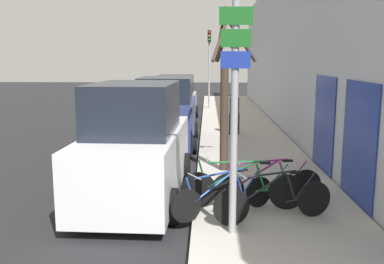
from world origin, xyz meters
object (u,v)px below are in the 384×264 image
(pedestrian_near, at_px, (234,110))
(traffic_light, at_px, (209,57))
(bicycle_0, at_px, (274,200))
(street_tree, at_px, (225,97))
(bicycle_1, at_px, (224,195))
(parked_car_2, at_px, (176,100))
(bicycle_2, at_px, (242,188))
(parked_car_1, at_px, (166,115))
(bicycle_3, at_px, (267,185))
(parked_car_0, at_px, (137,148))
(signpost, at_px, (234,110))

(pedestrian_near, distance_m, traffic_light, 8.75)
(bicycle_0, xyz_separation_m, street_tree, (-0.74, 3.56, 1.47))
(bicycle_1, height_order, parked_car_2, parked_car_2)
(bicycle_2, height_order, parked_car_1, parked_car_1)
(bicycle_1, relative_size, pedestrian_near, 1.17)
(bicycle_1, height_order, traffic_light, traffic_light)
(bicycle_3, height_order, parked_car_1, parked_car_1)
(bicycle_2, distance_m, parked_car_0, 2.43)
(bicycle_2, distance_m, street_tree, 3.27)
(signpost, bearing_deg, bicycle_0, 36.09)
(parked_car_2, xyz_separation_m, traffic_light, (1.56, 4.06, 2.04))
(bicycle_0, distance_m, traffic_light, 17.39)
(parked_car_2, height_order, traffic_light, traffic_light)
(bicycle_1, height_order, bicycle_2, bicycle_2)
(pedestrian_near, xyz_separation_m, street_tree, (-0.56, -5.15, 0.93))
(bicycle_2, distance_m, parked_car_1, 7.00)
(bicycle_2, bearing_deg, parked_car_2, 12.51)
(street_tree, bearing_deg, bicycle_0, -78.30)
(parked_car_0, bearing_deg, street_tree, 47.43)
(signpost, relative_size, street_tree, 0.92)
(bicycle_3, relative_size, parked_car_1, 0.50)
(parked_car_1, bearing_deg, bicycle_3, -68.49)
(bicycle_0, xyz_separation_m, traffic_light, (-1.11, 17.18, 2.50))
(parked_car_0, relative_size, street_tree, 1.16)
(traffic_light, bearing_deg, bicycle_0, -86.31)
(parked_car_1, distance_m, pedestrian_near, 2.79)
(bicycle_1, relative_size, parked_car_1, 0.43)
(bicycle_2, bearing_deg, street_tree, 7.21)
(pedestrian_near, bearing_deg, traffic_light, 78.79)
(bicycle_2, height_order, street_tree, street_tree)
(parked_car_1, bearing_deg, parked_car_2, 90.25)
(signpost, height_order, traffic_light, traffic_light)
(parked_car_2, bearing_deg, bicycle_1, -81.07)
(parked_car_0, height_order, parked_car_1, parked_car_0)
(parked_car_0, relative_size, parked_car_1, 1.08)
(bicycle_0, bearing_deg, parked_car_2, -6.67)
(signpost, height_order, pedestrian_near, signpost)
(bicycle_1, distance_m, bicycle_2, 0.50)
(signpost, distance_m, parked_car_2, 13.85)
(parked_car_0, distance_m, parked_car_2, 11.53)
(bicycle_3, height_order, parked_car_0, parked_car_0)
(parked_car_2, relative_size, pedestrian_near, 2.59)
(bicycle_0, height_order, bicycle_1, bicycle_0)
(bicycle_2, height_order, traffic_light, traffic_light)
(signpost, xyz_separation_m, traffic_light, (-0.35, 17.73, 0.85))
(bicycle_3, xyz_separation_m, pedestrian_near, (-0.18, 7.79, 0.54))
(signpost, bearing_deg, parked_car_1, 103.14)
(parked_car_2, bearing_deg, bicycle_2, -79.28)
(signpost, bearing_deg, bicycle_1, 96.89)
(bicycle_1, bearing_deg, signpost, 155.00)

